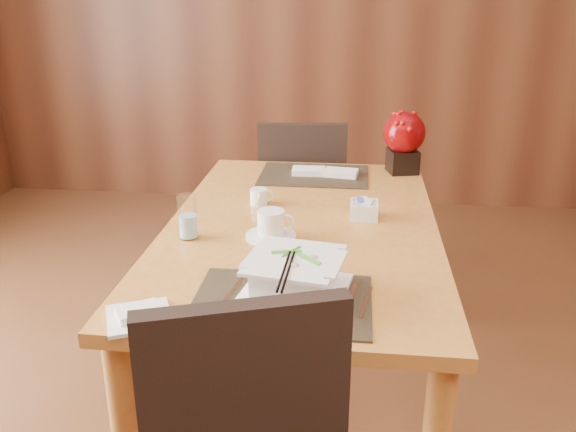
# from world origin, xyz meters

# --- Properties ---
(back_wall) EXTENTS (5.00, 0.02, 2.80)m
(back_wall) POSITION_xyz_m (0.00, 3.00, 1.40)
(back_wall) COLOR #5A2E1A
(back_wall) RESTS_ON ground
(dining_table) EXTENTS (0.90, 1.50, 0.75)m
(dining_table) POSITION_xyz_m (0.00, 0.60, 0.65)
(dining_table) COLOR #C88237
(dining_table) RESTS_ON ground
(placemat_near) EXTENTS (0.45, 0.33, 0.01)m
(placemat_near) POSITION_xyz_m (0.00, 0.05, 0.75)
(placemat_near) COLOR black
(placemat_near) RESTS_ON dining_table
(placemat_far) EXTENTS (0.45, 0.33, 0.01)m
(placemat_far) POSITION_xyz_m (0.00, 1.15, 0.75)
(placemat_far) COLOR black
(placemat_far) RESTS_ON dining_table
(soup_setting) EXTENTS (0.30, 0.30, 0.11)m
(soup_setting) POSITION_xyz_m (0.03, 0.09, 0.80)
(soup_setting) COLOR white
(soup_setting) RESTS_ON dining_table
(coffee_cup) EXTENTS (0.16, 0.16, 0.09)m
(coffee_cup) POSITION_xyz_m (-0.09, 0.46, 0.79)
(coffee_cup) COLOR white
(coffee_cup) RESTS_ON dining_table
(water_glass) EXTENTS (0.08, 0.08, 0.14)m
(water_glass) POSITION_xyz_m (-0.34, 0.43, 0.82)
(water_glass) COLOR white
(water_glass) RESTS_ON dining_table
(creamer_jug) EXTENTS (0.10, 0.10, 0.06)m
(creamer_jug) POSITION_xyz_m (-0.17, 0.77, 0.78)
(creamer_jug) COLOR white
(creamer_jug) RESTS_ON dining_table
(sugar_caddy) EXTENTS (0.09, 0.09, 0.06)m
(sugar_caddy) POSITION_xyz_m (0.21, 0.68, 0.78)
(sugar_caddy) COLOR white
(sugar_caddy) RESTS_ON dining_table
(berry_decor) EXTENTS (0.18, 0.18, 0.26)m
(berry_decor) POSITION_xyz_m (0.37, 1.25, 0.90)
(berry_decor) COLOR black
(berry_decor) RESTS_ON dining_table
(napkins_far) EXTENTS (0.28, 0.12, 0.02)m
(napkins_far) POSITION_xyz_m (0.05, 1.15, 0.77)
(napkins_far) COLOR white
(napkins_far) RESTS_ON dining_table
(bread_plate) EXTENTS (0.20, 0.20, 0.01)m
(bread_plate) POSITION_xyz_m (-0.33, -0.07, 0.75)
(bread_plate) COLOR white
(bread_plate) RESTS_ON dining_table
(far_chair) EXTENTS (0.47, 0.47, 0.91)m
(far_chair) POSITION_xyz_m (-0.09, 1.52, 0.52)
(far_chair) COLOR black
(far_chair) RESTS_ON ground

